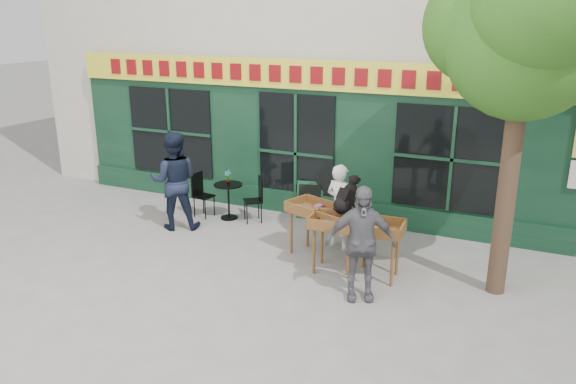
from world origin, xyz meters
name	(u,v)px	position (x,y,z in m)	size (l,w,h in m)	color
ground	(245,252)	(0.00, 0.00, 0.00)	(80.00, 80.00, 0.00)	slate
street_tree	(532,17)	(4.34, 0.36, 4.11)	(3.05, 2.90, 5.60)	#382619
book_cart_center	(327,216)	(1.47, 0.30, 0.82)	(1.62, 1.10, 0.99)	brown
dog	(346,194)	(1.82, 0.25, 1.29)	(0.34, 0.60, 0.60)	black
woman	(340,206)	(1.47, 0.95, 0.80)	(0.58, 0.38, 1.59)	white
book_cart_right	(356,228)	(2.11, -0.03, 0.82)	(1.53, 0.71, 0.99)	brown
man_right	(360,243)	(2.41, -0.78, 0.89)	(1.05, 0.44, 1.79)	#525257
bistro_table	(228,194)	(-1.17, 1.44, 0.54)	(0.60, 0.60, 0.76)	black
bistro_chair_left	(200,191)	(-1.81, 1.35, 0.56)	(0.41, 0.40, 0.95)	black
bistro_chair_right	(257,196)	(-0.55, 1.55, 0.56)	(0.51, 0.51, 0.95)	black
potted_plant	(228,177)	(-1.17, 1.44, 0.91)	(0.16, 0.11, 0.30)	gray
man_left	(174,181)	(-1.87, 0.54, 0.99)	(0.96, 0.75, 1.98)	black
chalkboard	(310,200)	(0.37, 2.19, 0.40)	(0.59, 0.32, 0.79)	black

